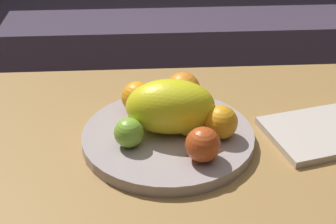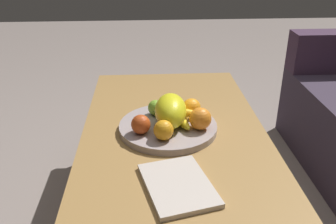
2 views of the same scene
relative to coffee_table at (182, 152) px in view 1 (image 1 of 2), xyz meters
The scene contains 11 objects.
coffee_table is the anchor object (origin of this frame).
couch 1.11m from the coffee_table, 88.46° to the left, with size 1.70×0.70×0.90m.
fruit_bowl 0.07m from the coffee_table, 145.31° to the right, with size 0.36×0.36×0.03m, color #A29494.
melon_large_front 0.13m from the coffee_table, 153.57° to the right, with size 0.18×0.11×0.11m, color yellow.
orange_front 0.13m from the coffee_table, 30.71° to the right, with size 0.07×0.07×0.07m, color orange.
orange_left 0.14m from the coffee_table, 84.77° to the left, with size 0.08×0.08×0.08m, color orange.
orange_right 0.16m from the coffee_table, 143.30° to the left, with size 0.07×0.07×0.07m, color orange.
apple_front 0.16m from the coffee_table, 77.07° to the right, with size 0.07×0.07×0.07m, color #BA461A.
apple_left 0.16m from the coffee_table, 150.14° to the right, with size 0.06×0.06×0.06m, color #7BAE30.
banana_bunch 0.10m from the coffee_table, 165.38° to the left, with size 0.16×0.16×0.06m.
magazine 0.32m from the coffee_table, ahead, with size 0.25×0.18×0.02m, color beige.
Camera 1 is at (-0.09, -0.90, 1.04)m, focal length 53.24 mm.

